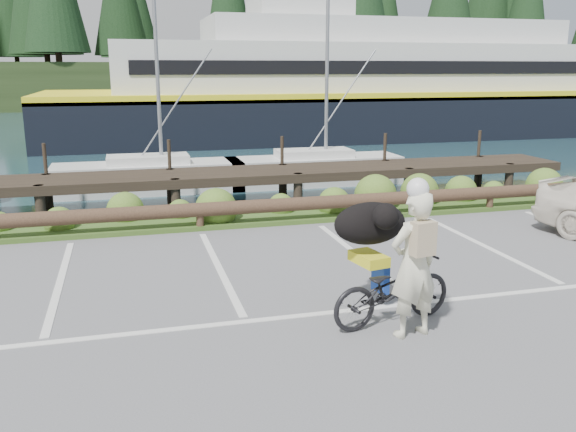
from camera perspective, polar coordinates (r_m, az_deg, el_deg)
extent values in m
plane|color=#5B5A5D|center=(8.83, -4.49, -8.84)|extent=(72.00, 72.00, 0.00)
plane|color=#18323B|center=(56.23, -13.65, 8.64)|extent=(160.00, 160.00, 0.00)
cube|color=#3D5B21|center=(13.81, -8.56, -0.40)|extent=(34.00, 1.60, 0.10)
imported|color=black|center=(8.35, 9.75, -6.80)|extent=(1.92, 0.98, 0.96)
imported|color=beige|center=(7.88, 11.70, -4.49)|extent=(0.77, 0.59, 1.91)
ellipsoid|color=black|center=(8.58, 7.67, -0.69)|extent=(0.71, 1.13, 0.61)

